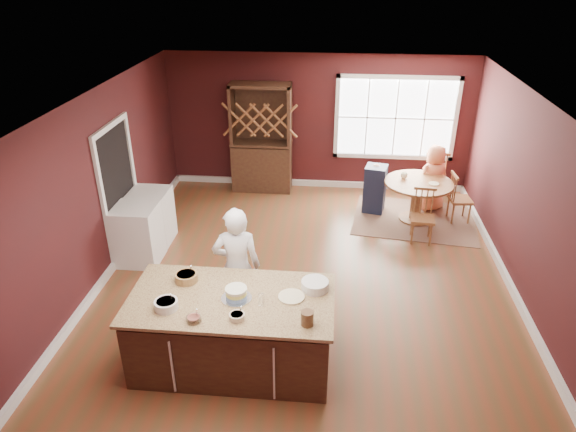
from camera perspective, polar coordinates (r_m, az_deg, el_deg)
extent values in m
plane|color=brown|center=(7.76, 2.01, -6.97)|extent=(7.00, 7.00, 0.00)
plane|color=white|center=(6.63, 2.39, 12.73)|extent=(7.00, 7.00, 0.00)
plane|color=#3F1213|center=(10.37, 3.38, 10.28)|extent=(6.00, 0.00, 6.00)
plane|color=#3F1213|center=(4.20, -0.91, -18.47)|extent=(6.00, 0.00, 6.00)
plane|color=#3F1213|center=(7.83, -20.33, 2.85)|extent=(0.00, 7.00, 7.00)
plane|color=#3F1213|center=(7.56, 25.50, 0.98)|extent=(0.00, 7.00, 7.00)
cube|color=#351B16|center=(6.15, -6.13, -12.86)|extent=(2.23, 1.13, 0.83)
cube|color=tan|center=(5.85, -6.36, -9.20)|extent=(2.31, 1.21, 0.04)
cylinder|color=brown|center=(9.68, 13.85, -0.27)|extent=(0.56, 0.56, 0.04)
cylinder|color=brown|center=(9.54, 14.07, 1.51)|extent=(0.20, 0.20, 0.67)
cylinder|color=brown|center=(9.38, 14.32, 3.58)|extent=(1.21, 1.21, 0.04)
imported|color=white|center=(6.52, -5.69, -5.69)|extent=(0.66, 0.48, 1.66)
cylinder|color=white|center=(5.77, -13.38, -9.56)|extent=(0.26, 0.26, 0.10)
cylinder|color=olive|center=(6.17, -11.23, -6.69)|extent=(0.27, 0.27, 0.10)
cylinder|color=silver|center=(5.55, -10.43, -11.19)|extent=(0.16, 0.16, 0.06)
cylinder|color=beige|center=(5.52, -5.69, -11.04)|extent=(0.17, 0.17, 0.06)
cylinder|color=silver|center=(5.67, -3.00, -9.24)|extent=(0.07, 0.07, 0.14)
cylinder|color=#F5ECA9|center=(5.80, 0.38, -8.96)|extent=(0.30, 0.30, 0.02)
cylinder|color=silver|center=(5.92, 3.01, -7.67)|extent=(0.31, 0.31, 0.11)
cylinder|color=brown|center=(5.39, 2.15, -11.28)|extent=(0.13, 0.13, 0.16)
cube|color=brown|center=(9.69, 13.84, -0.35)|extent=(2.36, 1.94, 0.01)
imported|color=#E47D53|center=(9.92, 15.86, 4.08)|extent=(0.74, 0.64, 1.27)
cylinder|color=beige|center=(9.35, 15.89, 3.48)|extent=(0.19, 0.19, 0.01)
imported|color=white|center=(9.46, 12.76, 4.39)|extent=(0.16, 0.16, 0.10)
cube|color=#32190F|center=(10.28, -2.97, 8.58)|extent=(1.18, 0.49, 2.17)
cube|color=silver|center=(8.29, -16.34, -1.97)|extent=(0.64, 0.62, 0.93)
cube|color=white|center=(8.82, -14.91, -0.02)|extent=(0.63, 0.61, 0.91)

